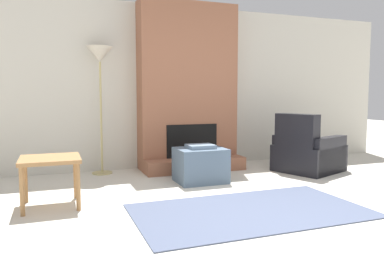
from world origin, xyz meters
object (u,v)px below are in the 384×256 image
at_px(ottoman, 200,164).
at_px(side_table, 50,165).
at_px(armchair, 306,154).
at_px(floor_lamp_left, 100,62).

relative_size(ottoman, side_table, 1.08).
bearing_deg(armchair, ottoman, 71.22).
bearing_deg(side_table, armchair, 8.82).
height_order(armchair, side_table, armchair).
height_order(side_table, floor_lamp_left, floor_lamp_left).
xyz_separation_m(armchair, side_table, (-3.65, -0.57, 0.17)).
xyz_separation_m(armchair, floor_lamp_left, (-2.95, 0.93, 1.37)).
bearing_deg(armchair, side_table, 77.62).
distance_m(armchair, floor_lamp_left, 3.38).
bearing_deg(armchair, floor_lamp_left, 51.26).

